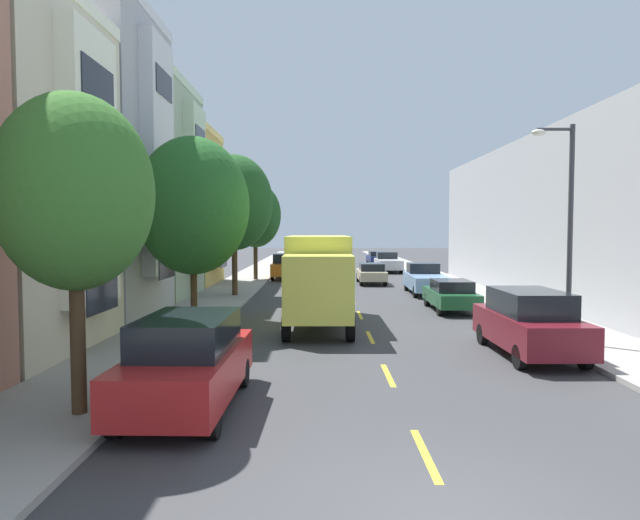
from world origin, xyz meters
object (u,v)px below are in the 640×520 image
street_lamp (565,217)px  parked_sedan_teal (290,264)px  street_tree_nearest (74,193)px  parked_suv_burgundy (528,322)px  street_tree_third (234,203)px  parked_sedan_navy (376,258)px  parked_suv_orange (285,266)px  parked_pickup_sky (425,280)px  moving_champagne_sedan (371,273)px  parked_suv_red (187,361)px  street_tree_second (192,206)px  parked_pickup_silver (387,263)px  delivery_box_truck (318,275)px  street_tree_farthest (255,215)px  parked_sedan_forest (450,295)px

street_lamp → parked_sedan_teal: bearing=108.4°
street_tree_nearest → parked_suv_burgundy: (10.81, 5.57, -3.40)m
street_lamp → street_tree_nearest: bearing=-151.2°
street_tree_third → parked_sedan_navy: bearing=70.0°
parked_suv_burgundy → parked_suv_orange: same height
street_lamp → parked_pickup_sky: (-1.53, 14.79, -3.26)m
parked_sedan_navy → moving_champagne_sedan: size_ratio=1.01×
parked_suv_red → parked_sedan_navy: 49.53m
parked_suv_burgundy → moving_champagne_sedan: bearing=96.8°
street_tree_second → parked_pickup_silver: 30.90m
delivery_box_truck → parked_pickup_silver: delivery_box_truck is taller
street_tree_second → street_tree_third: bearing=90.0°
parked_pickup_silver → parked_suv_red: parked_suv_red is taller
street_tree_farthest → street_tree_third: bearing=-90.0°
parked_pickup_sky → parked_sedan_teal: 18.03m
moving_champagne_sedan → street_tree_third: bearing=-136.3°
street_tree_farthest → parked_suv_red: bearing=-86.1°
delivery_box_truck → parked_suv_red: size_ratio=1.61×
parked_suv_burgundy → street_tree_third: bearing=127.5°
parked_pickup_silver → parked_suv_orange: (-8.66, -7.08, 0.16)m
street_lamp → parked_suv_orange: 26.96m
street_tree_nearest → street_tree_third: street_tree_third is taller
street_lamp → parked_sedan_forest: size_ratio=1.51×
street_tree_farthest → parked_sedan_teal: bearing=74.7°
street_tree_third → street_lamp: bearing=-46.3°
street_tree_nearest → street_lamp: size_ratio=0.90×
street_lamp → parked_suv_orange: bearing=112.6°
street_tree_third → delivery_box_truck: size_ratio=0.98×
street_lamp → parked_sedan_navy: street_lamp is taller
parked_suv_red → parked_sedan_forest: size_ratio=1.07×
moving_champagne_sedan → street_tree_second: bearing=-114.9°
parked_sedan_teal → moving_champagne_sedan: bearing=-58.5°
parked_suv_red → street_lamp: bearing=30.4°
street_tree_second → moving_champagne_sedan: street_tree_second is taller
parked_pickup_silver → street_tree_farthest: bearing=-139.7°
street_tree_nearest → street_tree_farthest: bearing=90.0°
parked_pickup_sky → parked_sedan_forest: (-0.16, -6.92, -0.08)m
street_tree_nearest → parked_suv_orange: street_tree_nearest is taller
street_tree_third → street_tree_nearest: bearing=-90.0°
parked_suv_orange → parked_sedan_teal: parked_suv_orange is taller
parked_suv_orange → moving_champagne_sedan: 7.34m
street_tree_nearest → street_lamp: street_lamp is taller
street_tree_second → moving_champagne_sedan: size_ratio=1.55×
parked_suv_red → street_tree_nearest: bearing=-160.6°
parked_sedan_navy → parked_sedan_forest: (-0.15, -34.77, 0.00)m
parked_sedan_navy → parked_pickup_sky: size_ratio=0.85×
parked_suv_orange → street_tree_second: bearing=-95.4°
street_tree_third → delivery_box_truck: (4.60, -8.78, -3.24)m
street_tree_nearest → street_tree_farthest: street_tree_farthest is taller
street_tree_second → street_tree_third: 9.86m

